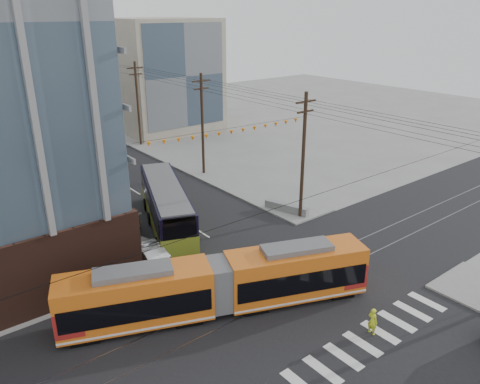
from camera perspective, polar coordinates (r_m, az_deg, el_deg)
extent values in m
plane|color=slate|center=(29.67, 10.97, -14.24)|extent=(160.00, 160.00, 0.00)
cube|color=gray|center=(72.73, -9.65, 13.88)|extent=(14.00, 14.00, 16.00)
cube|color=#8C99A5|center=(91.53, -14.83, 14.33)|extent=(16.00, 16.00, 14.00)
cylinder|color=black|center=(77.11, -17.48, 11.74)|extent=(0.30, 0.30, 11.00)
imported|color=#A6A9AD|center=(34.83, -11.46, -7.06)|extent=(1.69, 4.62, 1.51)
imported|color=silver|center=(40.85, -15.25, -3.03)|extent=(3.73, 5.55, 1.49)
imported|color=#595A5D|center=(42.71, -17.61, -2.36)|extent=(2.89, 4.86, 1.27)
imported|color=#C7D822|center=(28.11, 15.86, -14.91)|extent=(0.40, 0.61, 1.65)
cube|color=slate|center=(42.26, 5.69, -1.99)|extent=(2.18, 4.26, 0.83)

